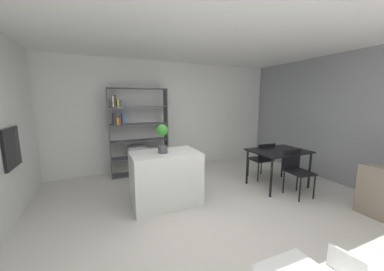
# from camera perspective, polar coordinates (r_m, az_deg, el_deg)

# --- Properties ---
(ground_plane) EXTENTS (9.25, 9.25, 0.00)m
(ground_plane) POSITION_cam_1_polar(r_m,az_deg,el_deg) (3.51, 4.71, -21.73)
(ground_plane) COLOR beige
(ceiling_slab) EXTENTS (6.73, 5.80, 0.06)m
(ceiling_slab) POSITION_cam_1_polar(r_m,az_deg,el_deg) (3.17, 5.49, 28.25)
(ceiling_slab) COLOR white
(ceiling_slab) RESTS_ON ground_plane
(back_partition) EXTENTS (6.73, 0.06, 2.81)m
(back_partition) POSITION_cam_1_polar(r_m,az_deg,el_deg) (5.71, -8.83, 5.22)
(back_partition) COLOR white
(back_partition) RESTS_ON ground_plane
(right_partition_gray) EXTENTS (0.06, 5.80, 2.81)m
(right_partition_gray) POSITION_cam_1_polar(r_m,az_deg,el_deg) (5.46, 37.59, 3.19)
(right_partition_gray) COLOR gray
(right_partition_gray) RESTS_ON ground_plane
(built_in_oven) EXTENTS (0.06, 0.59, 0.60)m
(built_in_oven) POSITION_cam_1_polar(r_m,az_deg,el_deg) (4.09, -40.59, -2.52)
(built_in_oven) COLOR black
(built_in_oven) RESTS_ON ground_plane
(kitchen_island) EXTENTS (1.15, 0.75, 0.93)m
(kitchen_island) POSITION_cam_1_polar(r_m,az_deg,el_deg) (3.81, -7.14, -11.35)
(kitchen_island) COLOR silver
(kitchen_island) RESTS_ON ground_plane
(potted_plant_on_island) EXTENTS (0.19, 0.19, 0.49)m
(potted_plant_on_island) POSITION_cam_1_polar(r_m,az_deg,el_deg) (3.58, -7.98, -0.15)
(potted_plant_on_island) COLOR #4C4C51
(potted_plant_on_island) RESTS_ON kitchen_island
(open_bookshelf) EXTENTS (1.38, 0.34, 2.10)m
(open_bookshelf) POSITION_cam_1_polar(r_m,az_deg,el_deg) (5.30, -14.93, 0.39)
(open_bookshelf) COLOR #4C4C51
(open_bookshelf) RESTS_ON ground_plane
(dining_table) EXTENTS (1.15, 0.83, 0.79)m
(dining_table) POSITION_cam_1_polar(r_m,az_deg,el_deg) (4.81, 22.31, -4.63)
(dining_table) COLOR black
(dining_table) RESTS_ON ground_plane
(dining_chair_near) EXTENTS (0.43, 0.47, 0.87)m
(dining_chair_near) POSITION_cam_1_polar(r_m,az_deg,el_deg) (4.57, 26.22, -7.86)
(dining_chair_near) COLOR black
(dining_chair_near) RESTS_ON ground_plane
(dining_chair_far) EXTENTS (0.47, 0.47, 0.85)m
(dining_chair_far) POSITION_cam_1_polar(r_m,az_deg,el_deg) (5.15, 18.62, -5.64)
(dining_chair_far) COLOR black
(dining_chair_far) RESTS_ON ground_plane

